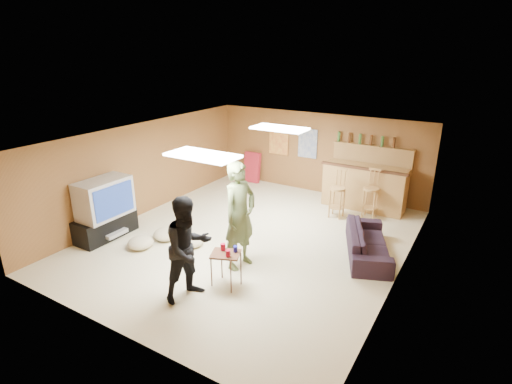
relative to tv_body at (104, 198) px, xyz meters
The scene contains 32 objects.
ground 3.18m from the tv_body, 29.51° to the left, with size 7.00×7.00×0.00m, color beige.
ceiling 3.31m from the tv_body, 29.51° to the left, with size 6.00×7.00×0.02m, color silver.
wall_back 5.66m from the tv_body, 62.08° to the left, with size 6.00×0.02×2.20m, color brown.
wall_front 3.33m from the tv_body, 37.04° to the right, with size 6.00×0.02×2.20m, color brown.
wall_left 1.55m from the tv_body, 103.13° to the left, with size 0.02×7.00×2.20m, color brown.
wall_right 5.85m from the tv_body, 14.87° to the left, with size 0.02×7.00×2.20m, color brown.
tv_stand 0.65m from the tv_body, behind, with size 0.55×1.30×0.50m, color black.
dvd_box 0.76m from the tv_body, ahead, with size 0.35×0.50×0.08m, color #B2B2B7.
tv_body is the anchor object (origin of this frame).
tv_screen 0.31m from the tv_body, ahead, with size 0.02×0.95×0.65m, color navy.
bar_counter 6.09m from the tv_body, 47.00° to the left, with size 2.00×0.60×1.10m, color olive.
bar_lip 5.91m from the tv_body, 45.34° to the left, with size 2.10×0.12×0.05m, color #3F2214.
bar_shelf 6.45m from the tv_body, 49.74° to the left, with size 2.00×0.18×0.05m, color olive.
bar_backing 6.44m from the tv_body, 49.85° to the left, with size 2.00×0.14×0.60m, color olive.
poster_left 5.19m from the tv_body, 73.70° to the left, with size 0.60×0.03×0.85m, color #BF3F26.
poster_right 5.51m from the tv_body, 64.65° to the left, with size 0.55×0.03×0.80m, color #334C99.
folding_chair_stack 4.86m from the tv_body, 82.29° to the left, with size 0.50×0.14×0.90m, color #B12031.
ceiling_panel_front 2.94m from the tv_body, ahead, with size 1.20×0.60×0.04m, color white.
ceiling_panel_back 3.99m from the tv_body, 45.54° to the left, with size 1.20×0.60×0.04m, color white.
person_olive 3.08m from the tv_body, ahead, with size 0.73×0.48×2.01m, color #4C5933.
person_black 2.99m from the tv_body, 14.77° to the right, with size 0.84×0.66×1.73m, color black.
sofa 5.42m from the tv_body, 22.79° to the left, with size 1.88×0.73×0.55m, color black.
tray_table 3.27m from the tv_body, ahead, with size 0.47×0.38×0.61m, color #3F2214.
cup_red_near 3.12m from the tv_body, ahead, with size 0.09×0.09×0.12m, color #A90B27.
cup_red_far 3.32m from the tv_body, ahead, with size 0.08×0.08×0.11m, color #A90B27.
cup_blue 3.33m from the tv_body, ahead, with size 0.07×0.07×0.10m, color navy.
bar_stool_left 5.19m from the tv_body, 43.23° to the left, with size 0.41×0.41×1.29m, color olive, non-canonical shape.
bar_stool_right 5.95m from the tv_body, 41.35° to the left, with size 0.34×0.34×1.08m, color olive, non-canonical shape.
cushion_near_tv 1.47m from the tv_body, 26.90° to the left, with size 0.54×0.54×0.24m, color tan.
cushion_mid 2.06m from the tv_body, 18.93° to the left, with size 0.44×0.44×0.20m, color tan.
cushion_far 1.22m from the tv_body, ahead, with size 0.52×0.52×0.23m, color tan.
bottle_row 6.32m from the tv_body, 51.01° to the left, with size 1.48×0.08×0.26m, color #3F7233, non-canonical shape.
Camera 1 is at (4.02, -6.49, 3.84)m, focal length 28.00 mm.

